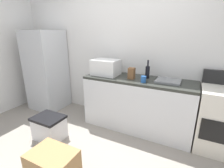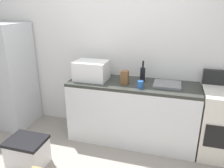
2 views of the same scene
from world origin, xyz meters
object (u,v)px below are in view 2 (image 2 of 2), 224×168
(microwave, at_px, (91,70))
(storage_bin, at_px, (28,152))
(stove_oven, at_px, (223,123))
(coffee_mug, at_px, (140,84))
(refrigerator, at_px, (7,76))
(knife_block, at_px, (125,77))
(wine_bottle, at_px, (143,74))

(microwave, distance_m, storage_bin, 1.35)
(microwave, height_order, storage_bin, microwave)
(stove_oven, bearing_deg, coffee_mug, -170.87)
(refrigerator, relative_size, knife_block, 9.26)
(microwave, height_order, coffee_mug, microwave)
(stove_oven, height_order, knife_block, stove_oven)
(refrigerator, xyz_separation_m, knife_block, (1.95, -0.01, 0.16))
(microwave, bearing_deg, knife_block, -5.11)
(stove_oven, distance_m, microwave, 1.91)
(coffee_mug, bearing_deg, wine_bottle, 92.65)
(storage_bin, bearing_deg, microwave, 60.65)
(refrigerator, distance_m, storage_bin, 1.43)
(refrigerator, height_order, knife_block, refrigerator)
(refrigerator, height_order, storage_bin, refrigerator)
(microwave, relative_size, storage_bin, 1.00)
(wine_bottle, height_order, storage_bin, wine_bottle)
(microwave, relative_size, wine_bottle, 1.53)
(refrigerator, relative_size, coffee_mug, 16.68)
(refrigerator, distance_m, coffee_mug, 2.19)
(stove_oven, height_order, coffee_mug, stove_oven)
(wine_bottle, bearing_deg, microwave, -172.18)
(storage_bin, bearing_deg, stove_oven, 21.85)
(stove_oven, bearing_deg, microwave, -179.47)
(coffee_mug, bearing_deg, refrigerator, 176.84)
(stove_oven, height_order, storage_bin, stove_oven)
(knife_block, bearing_deg, stove_oven, 2.67)
(refrigerator, xyz_separation_m, stove_oven, (3.27, 0.06, -0.37))
(microwave, xyz_separation_m, wine_bottle, (0.72, 0.10, -0.03))
(refrigerator, distance_m, knife_block, 1.95)
(stove_oven, relative_size, knife_block, 6.11)
(stove_oven, bearing_deg, storage_bin, -158.15)
(storage_bin, bearing_deg, refrigerator, 136.30)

